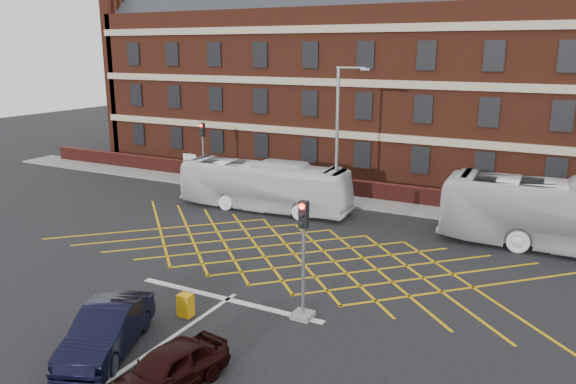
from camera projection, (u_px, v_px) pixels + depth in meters
The scene contains 14 objects.
ground at pixel (273, 269), 24.22m from camera, with size 120.00×120.00×0.00m, color black.
victorian_building at pixel (423, 68), 40.99m from camera, with size 51.00×12.17×20.40m.
boundary_wall at pixel (375, 191), 35.21m from camera, with size 56.00×0.50×1.10m, color #4D1814.
far_pavement at pixel (369, 202), 34.47m from camera, with size 60.00×3.00×0.12m, color slate.
box_junction_hatching at pixel (294, 254), 25.93m from camera, with size 11.50×0.12×0.02m, color #CC990C.
stop_line at pixel (228, 299), 21.23m from camera, with size 8.00×0.30×0.02m, color silver.
bus_left at pixel (264, 186), 32.80m from camera, with size 2.42×10.33×2.88m, color white.
car_navy at pixel (107, 330), 17.43m from camera, with size 1.57×4.49×1.48m, color black.
car_maroon at pixel (168, 369), 15.49m from camera, with size 1.51×3.75×1.28m, color black.
traffic_light_near at pixel (303, 271), 19.35m from camera, with size 0.70×0.70×4.27m.
traffic_light_far at pixel (203, 159), 39.10m from camera, with size 0.70×0.70×4.27m.
street_lamp at pixel (337, 169), 30.82m from camera, with size 2.25×1.00×8.30m.
direction_signs at pixel (190, 164), 39.11m from camera, with size 1.10×0.16×2.20m.
utility_cabinet at pixel (186, 305), 19.83m from camera, with size 0.50×0.40×0.82m, color orange.
Camera 1 is at (11.20, -19.70, 9.21)m, focal length 35.00 mm.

